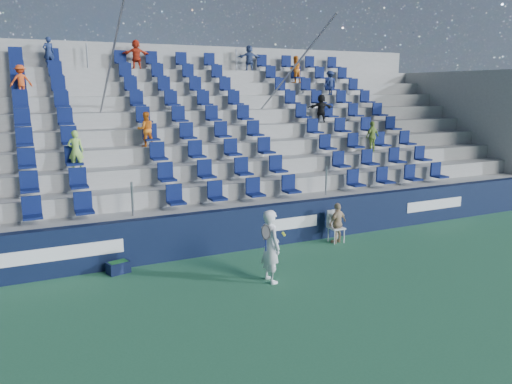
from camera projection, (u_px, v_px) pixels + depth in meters
The scene contains 7 objects.
ground at pixel (300, 288), 11.42m from camera, with size 70.00×70.00×0.00m, color #2F6F49.
sponsor_wall at pixel (244, 228), 14.09m from camera, with size 24.00×0.32×1.20m.
grandstand at pixel (188, 154), 18.28m from camera, with size 24.00×8.17×6.63m.
tennis_player at pixel (271, 246), 11.63m from camera, with size 0.69×0.66×1.74m.
line_judge_chair at pixel (335, 224), 14.79m from camera, with size 0.42×0.43×0.95m.
line_judge at pixel (338, 223), 14.65m from camera, with size 0.71×0.29×1.21m, color tan.
ball_bin at pixel (118, 267), 12.32m from camera, with size 0.59×0.46×0.30m.
Camera 1 is at (-5.51, -9.27, 4.48)m, focal length 35.00 mm.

